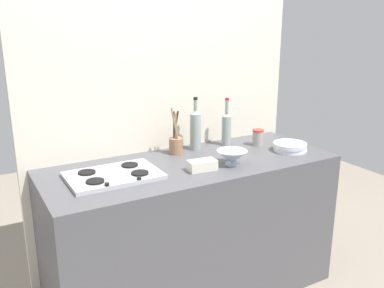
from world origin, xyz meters
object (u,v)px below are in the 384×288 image
object	(u,v)px
wine_bottle_mid_left	(226,128)
mixing_bowl	(232,157)
butter_dish	(202,165)
plate_stack	(290,147)
utensil_crock	(176,144)
condiment_jar_front	(258,137)
wine_bottle_leftmost	(195,129)
stovetop_hob	(113,175)

from	to	relation	value
wine_bottle_mid_left	mixing_bowl	world-z (taller)	wine_bottle_mid_left
butter_dish	mixing_bowl	bearing A→B (deg)	-1.23
plate_stack	butter_dish	world-z (taller)	butter_dish
wine_bottle_mid_left	utensil_crock	world-z (taller)	wine_bottle_mid_left
utensil_crock	condiment_jar_front	world-z (taller)	utensil_crock
butter_dish	utensil_crock	bearing A→B (deg)	87.98
utensil_crock	condiment_jar_front	bearing A→B (deg)	-10.20
wine_bottle_leftmost	condiment_jar_front	size ratio (longest dim) A/B	3.18
stovetop_hob	utensil_crock	distance (m)	0.55
wine_bottle_leftmost	butter_dish	xyz separation A→B (m)	(-0.17, -0.37, -0.11)
stovetop_hob	condiment_jar_front	distance (m)	1.09
stovetop_hob	butter_dish	distance (m)	0.51
butter_dish	condiment_jar_front	distance (m)	0.65
stovetop_hob	butter_dish	world-z (taller)	butter_dish
utensil_crock	mixing_bowl	bearing A→B (deg)	-61.78
stovetop_hob	condiment_jar_front	world-z (taller)	condiment_jar_front
stovetop_hob	mixing_bowl	bearing A→B (deg)	-11.42
condiment_jar_front	plate_stack	bearing A→B (deg)	-63.30
condiment_jar_front	mixing_bowl	bearing A→B (deg)	-147.02
wine_bottle_mid_left	mixing_bowl	size ratio (longest dim) A/B	1.81
utensil_crock	stovetop_hob	bearing A→B (deg)	-156.49
wine_bottle_mid_left	mixing_bowl	distance (m)	0.43
mixing_bowl	condiment_jar_front	xyz separation A→B (m)	(0.39, 0.25, 0.01)
stovetop_hob	mixing_bowl	size ratio (longest dim) A/B	2.74
stovetop_hob	wine_bottle_leftmost	size ratio (longest dim) A/B	1.42
wine_bottle_leftmost	mixing_bowl	bearing A→B (deg)	-84.54
plate_stack	wine_bottle_mid_left	distance (m)	0.45
plate_stack	wine_bottle_leftmost	size ratio (longest dim) A/B	0.63
wine_bottle_leftmost	condiment_jar_front	xyz separation A→B (m)	(0.43, -0.12, -0.09)
wine_bottle_mid_left	mixing_bowl	xyz separation A→B (m)	(-0.20, -0.37, -0.08)
plate_stack	mixing_bowl	bearing A→B (deg)	-175.01
utensil_crock	condiment_jar_front	xyz separation A→B (m)	(0.58, -0.10, -0.01)
butter_dish	condiment_jar_front	world-z (taller)	condiment_jar_front
mixing_bowl	utensil_crock	world-z (taller)	utensil_crock
wine_bottle_mid_left	butter_dish	distance (m)	0.55
stovetop_hob	butter_dish	xyz separation A→B (m)	(0.49, -0.14, 0.02)
mixing_bowl	utensil_crock	bearing A→B (deg)	118.22
wine_bottle_mid_left	butter_dish	world-z (taller)	wine_bottle_mid_left
stovetop_hob	mixing_bowl	xyz separation A→B (m)	(0.69, -0.14, 0.03)
plate_stack	butter_dish	xyz separation A→B (m)	(-0.70, -0.04, 0.00)
wine_bottle_leftmost	wine_bottle_mid_left	world-z (taller)	wine_bottle_leftmost
mixing_bowl	butter_dish	size ratio (longest dim) A/B	1.11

